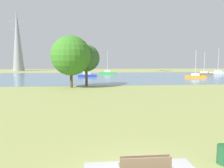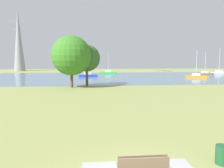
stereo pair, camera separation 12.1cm
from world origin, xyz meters
The scene contains 12 objects.
ground_plane centered at (0.00, 22.00, 0.00)m, with size 160.00×160.00×0.00m, color #8C9351.
bench_facing_water centered at (0.00, 0.27, 0.47)m, with size 1.80×0.48×0.89m.
litter_bin centered at (3.64, 1.15, 0.40)m, with size 0.56×0.56×0.80m, color #1E512D.
water_surface centered at (0.00, 50.00, 0.01)m, with size 140.00×40.00×0.02m, color slate.
sailboat_blue centered at (-2.84, 50.30, 0.47)m, with size 4.99×2.30×7.42m.
sailboat_green centered at (3.34, 61.81, 0.46)m, with size 4.98×2.23×7.07m.
sailboat_orange centered at (23.31, 44.08, 0.46)m, with size 5.02×3.04×6.86m.
sailboat_brown centered at (30.66, 53.76, 0.46)m, with size 4.88×1.79×6.71m.
sailboat_white centered at (37.93, 58.85, 0.48)m, with size 4.81×1.52×8.05m.
tree_west_near centered at (-4.97, 28.13, 5.05)m, with size 6.26×6.26×8.18m.
tree_east_far centered at (-2.62, 30.21, 4.66)m, with size 4.49×4.49×6.92m.
electricity_pylon centered at (-30.57, 84.66, 12.15)m, with size 6.40×4.40×24.28m.
Camera 2 is at (-1.77, -7.30, 4.35)m, focal length 35.55 mm.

